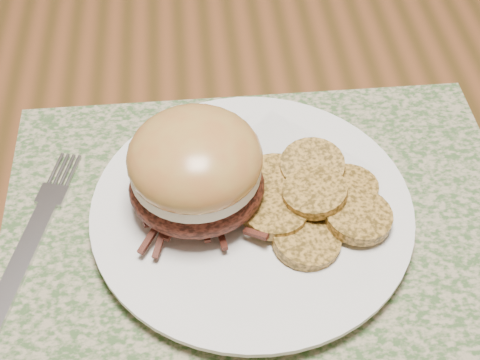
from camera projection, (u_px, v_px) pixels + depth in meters
name	position (u px, v px, depth m)	size (l,w,h in m)	color
ground	(379.00, 356.00, 1.31)	(3.50, 3.50, 0.00)	#56331D
dining_table	(467.00, 102.00, 0.80)	(1.50, 0.90, 0.75)	brown
placemat	(263.00, 225.00, 0.58)	(0.45, 0.33, 0.00)	#3D5B2F
dinner_plate	(252.00, 211.00, 0.58)	(0.26, 0.26, 0.02)	white
pork_sandwich	(196.00, 170.00, 0.54)	(0.11, 0.11, 0.09)	black
roasted_potatoes	(312.00, 199.00, 0.56)	(0.14, 0.14, 0.03)	#AE7D33
fork	(30.00, 243.00, 0.56)	(0.07, 0.21, 0.00)	#B8B8BF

